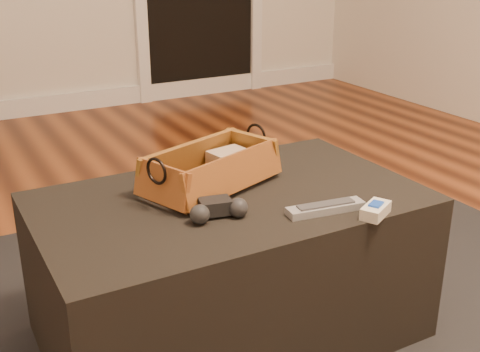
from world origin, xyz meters
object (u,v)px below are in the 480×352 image
tv_remote (210,182)px  game_controller (218,209)px  cream_gadget (376,210)px  wicker_basket (211,171)px  ottoman (230,266)px  silver_remote (326,208)px

tv_remote → game_controller: size_ratio=1.35×
tv_remote → cream_gadget: 0.44m
tv_remote → wicker_basket: 0.03m
ottoman → silver_remote: 0.34m
wicker_basket → cream_gadget: wicker_basket is taller
tv_remote → game_controller: 0.18m
silver_remote → ottoman: bearing=128.9°
tv_remote → silver_remote: size_ratio=0.99×
ottoman → wicker_basket: bearing=99.2°
game_controller → cream_gadget: game_controller is taller
silver_remote → tv_remote: bearing=125.6°
tv_remote → ottoman: bearing=-93.5°
ottoman → wicker_basket: (-0.01, 0.08, 0.26)m
cream_gadget → tv_remote: bearing=129.5°
ottoman → game_controller: game_controller is taller
wicker_basket → ottoman: bearing=-80.8°
tv_remote → game_controller: (-0.06, -0.17, -0.00)m
wicker_basket → silver_remote: wicker_basket is taller
cream_gadget → ottoman: bearing=132.3°
ottoman → tv_remote: (-0.03, 0.06, 0.23)m
ottoman → wicker_basket: 0.27m
cream_gadget → game_controller: bearing=153.2°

